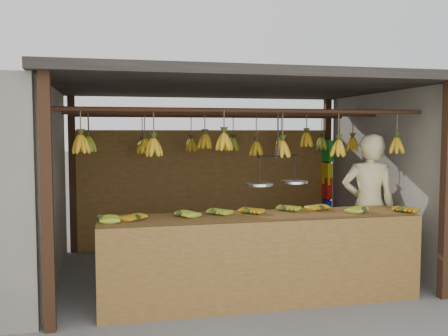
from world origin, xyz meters
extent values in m
plane|color=#5B5B57|center=(0.00, 0.00, 0.00)|extent=(80.00, 80.00, 0.00)
cube|color=black|center=(-2.00, -1.50, 1.15)|extent=(0.10, 0.10, 2.30)
cube|color=black|center=(2.00, -1.50, 1.15)|extent=(0.10, 0.10, 2.30)
cube|color=black|center=(-2.00, 1.50, 1.15)|extent=(0.10, 0.10, 2.30)
cube|color=black|center=(2.00, 1.50, 1.15)|extent=(0.10, 0.10, 2.30)
cube|color=black|center=(0.00, 0.00, 2.35)|extent=(4.30, 3.30, 0.10)
cylinder|color=black|center=(0.00, -1.00, 2.00)|extent=(4.00, 0.05, 0.05)
cylinder|color=black|center=(0.00, 0.00, 2.00)|extent=(4.00, 0.05, 0.05)
cylinder|color=black|center=(0.00, 1.00, 2.00)|extent=(4.00, 0.05, 0.05)
cube|color=brown|center=(0.00, 1.50, 0.90)|extent=(4.00, 0.06, 1.80)
cube|color=brown|center=(0.06, -1.10, 0.86)|extent=(3.32, 0.74, 0.08)
cube|color=brown|center=(0.06, -1.47, 0.45)|extent=(3.32, 0.04, 0.90)
cube|color=black|center=(-1.50, -1.42, 0.41)|extent=(0.07, 0.07, 0.82)
cube|color=black|center=(1.62, -1.42, 0.41)|extent=(0.07, 0.07, 0.82)
cube|color=black|center=(-1.50, -0.78, 0.41)|extent=(0.07, 0.07, 0.82)
cube|color=black|center=(1.62, -0.78, 0.41)|extent=(0.07, 0.07, 0.82)
ellipsoid|color=#92A523|center=(-1.56, -1.15, 0.93)|extent=(0.25, 0.19, 0.06)
ellipsoid|color=#B38013|center=(-1.18, -1.15, 0.93)|extent=(0.30, 0.30, 0.06)
ellipsoid|color=#92A523|center=(-0.76, -1.05, 0.93)|extent=(0.30, 0.27, 0.06)
ellipsoid|color=#92A523|center=(-0.40, -1.00, 0.93)|extent=(0.30, 0.29, 0.06)
ellipsoid|color=#B38013|center=(-0.04, -1.01, 0.93)|extent=(0.30, 0.30, 0.06)
ellipsoid|color=#92A523|center=(0.41, -0.93, 0.93)|extent=(0.30, 0.30, 0.06)
ellipsoid|color=#B38013|center=(0.84, -0.97, 0.93)|extent=(0.26, 0.29, 0.06)
ellipsoid|color=#92A523|center=(1.22, -1.21, 0.93)|extent=(0.29, 0.30, 0.06)
ellipsoid|color=#B38013|center=(1.62, -1.29, 0.93)|extent=(0.30, 0.28, 0.06)
ellipsoid|color=#B38013|center=(-1.73, -1.00, 1.66)|extent=(0.16, 0.16, 0.28)
ellipsoid|color=#B38013|center=(-1.02, -0.95, 1.62)|extent=(0.16, 0.16, 0.28)
ellipsoid|color=#B38013|center=(-0.30, -1.03, 1.68)|extent=(0.16, 0.16, 0.28)
ellipsoid|color=#B38013|center=(0.36, -0.97, 1.59)|extent=(0.16, 0.16, 0.28)
ellipsoid|color=#B38013|center=(1.00, -0.99, 1.60)|extent=(0.16, 0.16, 0.28)
ellipsoid|color=#B38013|center=(1.73, -0.96, 1.62)|extent=(0.16, 0.16, 0.28)
ellipsoid|color=#92A523|center=(-1.70, -0.03, 1.63)|extent=(0.16, 0.16, 0.28)
ellipsoid|color=#B38013|center=(-1.05, 0.01, 1.60)|extent=(0.16, 0.16, 0.28)
ellipsoid|color=#B38013|center=(-0.31, -0.01, 1.66)|extent=(0.16, 0.16, 0.28)
ellipsoid|color=#B38013|center=(0.35, 0.01, 1.56)|extent=(0.16, 0.16, 0.28)
ellipsoid|color=#B38013|center=(1.01, -0.05, 1.67)|extent=(0.16, 0.16, 0.28)
ellipsoid|color=#B38013|center=(1.69, 0.01, 1.61)|extent=(0.16, 0.16, 0.28)
ellipsoid|color=#B38013|center=(-1.74, 1.01, 1.61)|extent=(0.16, 0.16, 0.28)
ellipsoid|color=#B38013|center=(-1.01, 1.03, 1.56)|extent=(0.16, 0.16, 0.28)
ellipsoid|color=#B38013|center=(-0.32, 1.02, 1.58)|extent=(0.16, 0.16, 0.28)
ellipsoid|color=#92A523|center=(0.30, 1.02, 1.59)|extent=(0.16, 0.16, 0.28)
ellipsoid|color=#B38013|center=(1.04, 1.02, 1.61)|extent=(0.16, 0.16, 0.28)
ellipsoid|color=#92A523|center=(1.68, 1.00, 1.59)|extent=(0.16, 0.16, 0.28)
cylinder|color=black|center=(0.29, -1.00, 1.76)|extent=(0.02, 0.02, 0.48)
cylinder|color=black|center=(0.29, -1.00, 1.52)|extent=(0.50, 0.18, 0.02)
cylinder|color=silver|center=(0.07, -1.07, 1.22)|extent=(0.28, 0.28, 0.02)
cylinder|color=silver|center=(0.52, -0.93, 1.22)|extent=(0.28, 0.28, 0.02)
imported|color=beige|center=(1.60, -0.60, 0.88)|extent=(0.74, 0.60, 1.75)
cube|color=#199926|center=(1.94, 1.35, 1.47)|extent=(0.08, 0.26, 0.34)
cube|color=yellow|center=(1.94, 1.35, 1.10)|extent=(0.08, 0.26, 0.34)
cube|color=red|center=(1.94, 1.35, 0.87)|extent=(0.08, 0.26, 0.34)
cube|color=#1426BF|center=(1.94, 1.35, 0.51)|extent=(0.08, 0.26, 0.34)
camera|label=1|loc=(-1.45, -6.07, 1.78)|focal=40.00mm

